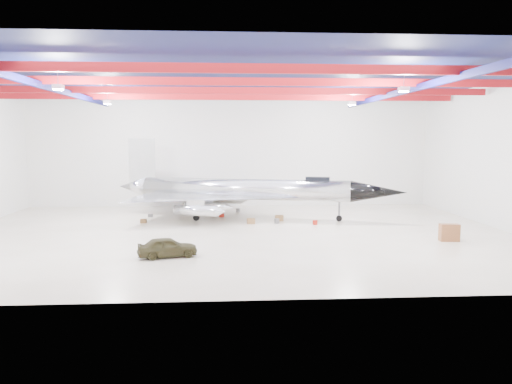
{
  "coord_description": "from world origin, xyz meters",
  "views": [
    {
      "loc": [
        -0.64,
        -35.34,
        6.77
      ],
      "look_at": [
        1.74,
        2.0,
        2.77
      ],
      "focal_mm": 35.0,
      "sensor_mm": 36.0,
      "label": 1
    }
  ],
  "objects": [
    {
      "name": "toolbox_red",
      "position": [
        -0.9,
        7.75,
        0.15
      ],
      "size": [
        0.46,
        0.38,
        0.31
      ],
      "primitive_type": "cube",
      "rotation": [
        0.0,
        0.0,
        0.07
      ],
      "color": "#AA1C11",
      "rests_on": "floor"
    },
    {
      "name": "oil_barrel",
      "position": [
        1.47,
        4.03,
        0.22
      ],
      "size": [
        0.66,
        0.55,
        0.43
      ],
      "primitive_type": "cube",
      "rotation": [
        0.0,
        0.0,
        0.09
      ],
      "color": "olive",
      "rests_on": "floor"
    },
    {
      "name": "floor",
      "position": [
        0.0,
        0.0,
        0.0
      ],
      "size": [
        40.0,
        40.0,
        0.0
      ],
      "primitive_type": "plane",
      "color": "#C0B499",
      "rests_on": "ground"
    },
    {
      "name": "wall_right",
      "position": [
        20.0,
        0.0,
        5.5
      ],
      "size": [
        0.0,
        30.0,
        30.0
      ],
      "primitive_type": "plane",
      "rotation": [
        1.57,
        0.0,
        -1.57
      ],
      "color": "silver",
      "rests_on": "floor"
    },
    {
      "name": "crate_small",
      "position": [
        -7.06,
        7.98,
        0.14
      ],
      "size": [
        0.41,
        0.33,
        0.28
      ],
      "primitive_type": "cube",
      "rotation": [
        0.0,
        0.0,
        -0.05
      ],
      "color": "#59595B",
      "rests_on": "floor"
    },
    {
      "name": "wall_back",
      "position": [
        0.0,
        15.0,
        5.5
      ],
      "size": [
        40.0,
        0.0,
        40.0
      ],
      "primitive_type": "plane",
      "rotation": [
        1.57,
        0.0,
        0.0
      ],
      "color": "silver",
      "rests_on": "floor"
    },
    {
      "name": "ceiling_structure",
      "position": [
        0.0,
        0.0,
        10.32
      ],
      "size": [
        39.5,
        29.5,
        1.08
      ],
      "color": "maroon",
      "rests_on": "ceiling"
    },
    {
      "name": "spares_box",
      "position": [
        0.6,
        10.42,
        0.17
      ],
      "size": [
        0.42,
        0.42,
        0.35
      ],
      "primitive_type": "cylinder",
      "rotation": [
        0.0,
        0.0,
        0.1
      ],
      "color": "#59595B",
      "rests_on": "floor"
    },
    {
      "name": "jet_aircraft",
      "position": [
        1.01,
        6.94,
        2.24
      ],
      "size": [
        24.5,
        17.66,
        6.82
      ],
      "rotation": [
        0.0,
        0.0,
        -0.28
      ],
      "color": "silver",
      "rests_on": "floor"
    },
    {
      "name": "desk",
      "position": [
        14.25,
        -3.63,
        0.57
      ],
      "size": [
        1.3,
        0.72,
        1.15
      ],
      "primitive_type": "cube",
      "rotation": [
        0.0,
        0.0,
        -0.08
      ],
      "color": "brown",
      "rests_on": "floor"
    },
    {
      "name": "engine_drum",
      "position": [
        3.55,
        4.05,
        0.19
      ],
      "size": [
        0.49,
        0.49,
        0.37
      ],
      "primitive_type": "cylinder",
      "rotation": [
        0.0,
        0.0,
        0.22
      ],
      "color": "#59595B",
      "rests_on": "floor"
    },
    {
      "name": "crate_ply",
      "position": [
        -7.19,
        4.95,
        0.16
      ],
      "size": [
        0.5,
        0.42,
        0.33
      ],
      "primitive_type": "cube",
      "rotation": [
        0.0,
        0.0,
        -0.11
      ],
      "color": "olive",
      "rests_on": "floor"
    },
    {
      "name": "parts_bin",
      "position": [
        3.88,
        5.3,
        0.23
      ],
      "size": [
        0.67,
        0.54,
        0.46
      ],
      "primitive_type": "cube",
      "rotation": [
        0.0,
        0.0,
        0.01
      ],
      "color": "olive",
      "rests_on": "floor"
    },
    {
      "name": "ceiling",
      "position": [
        0.0,
        0.0,
        11.0
      ],
      "size": [
        40.0,
        40.0,
        0.0
      ],
      "primitive_type": "plane",
      "rotation": [
        3.14,
        0.0,
        0.0
      ],
      "color": "#0A0F38",
      "rests_on": "wall_back"
    },
    {
      "name": "jeep",
      "position": [
        -3.93,
        -6.95,
        0.58
      ],
      "size": [
        3.63,
        2.16,
        1.16
      ],
      "primitive_type": "imported",
      "rotation": [
        0.0,
        0.0,
        1.82
      ],
      "color": "#34301A",
      "rests_on": "floor"
    },
    {
      "name": "tool_chest",
      "position": [
        6.52,
        3.28,
        0.18
      ],
      "size": [
        0.45,
        0.45,
        0.35
      ],
      "primitive_type": "cylinder",
      "rotation": [
        0.0,
        0.0,
        -0.17
      ],
      "color": "#AA1C11",
      "rests_on": "floor"
    }
  ]
}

